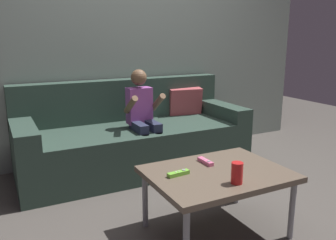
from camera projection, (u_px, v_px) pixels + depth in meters
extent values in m
plane|color=#4C4742|center=(209.00, 211.00, 2.49)|extent=(8.23, 8.23, 0.00)
cube|color=gray|center=(131.00, 32.00, 3.44)|extent=(4.11, 0.05, 2.50)
cube|color=#2D4238|center=(135.00, 148.00, 3.22)|extent=(2.06, 0.80, 0.41)
cube|color=#2D4238|center=(122.00, 99.00, 3.41)|extent=(2.06, 0.16, 0.39)
cube|color=#2D4238|center=(23.00, 132.00, 2.75)|extent=(0.18, 0.80, 0.13)
cube|color=#2D4238|center=(220.00, 110.00, 3.57)|extent=(0.18, 0.80, 0.13)
cube|color=#B24C51|center=(185.00, 101.00, 3.64)|extent=(0.36, 0.20, 0.29)
cylinder|color=#282D47|center=(145.00, 158.00, 2.95)|extent=(0.07, 0.07, 0.41)
cylinder|color=#282D47|center=(159.00, 156.00, 3.00)|extent=(0.07, 0.07, 0.41)
cube|color=#282D47|center=(139.00, 127.00, 3.01)|extent=(0.08, 0.26, 0.08)
cube|color=#282D47|center=(152.00, 126.00, 3.06)|extent=(0.08, 0.26, 0.08)
cube|color=#994C9E|center=(139.00, 106.00, 3.11)|extent=(0.21, 0.12, 0.32)
cylinder|color=brown|center=(131.00, 105.00, 2.94)|extent=(0.05, 0.23, 0.19)
cylinder|color=brown|center=(158.00, 102.00, 3.05)|extent=(0.05, 0.23, 0.19)
sphere|color=brown|center=(139.00, 77.00, 3.05)|extent=(0.14, 0.14, 0.14)
cube|color=brown|center=(217.00, 174.00, 2.13)|extent=(0.83, 0.63, 0.04)
cylinder|color=gray|center=(292.00, 210.00, 2.11)|extent=(0.04, 0.04, 0.37)
cylinder|color=gray|center=(145.00, 200.00, 2.25)|extent=(0.04, 0.04, 0.37)
cylinder|color=gray|center=(237.00, 179.00, 2.57)|extent=(0.04, 0.04, 0.37)
cube|color=#72C638|center=(178.00, 174.00, 2.06)|extent=(0.14, 0.05, 0.02)
cylinder|color=#99999E|center=(184.00, 170.00, 2.08)|extent=(0.02, 0.02, 0.00)
cylinder|color=silver|center=(179.00, 171.00, 2.06)|extent=(0.01, 0.01, 0.00)
cylinder|color=silver|center=(176.00, 172.00, 2.05)|extent=(0.01, 0.01, 0.00)
cube|color=pink|center=(205.00, 161.00, 2.26)|extent=(0.04, 0.14, 0.02)
cylinder|color=#99999E|center=(209.00, 161.00, 2.22)|extent=(0.02, 0.02, 0.00)
cylinder|color=silver|center=(206.00, 160.00, 2.25)|extent=(0.01, 0.01, 0.00)
cylinder|color=silver|center=(204.00, 159.00, 2.27)|extent=(0.01, 0.01, 0.00)
cylinder|color=red|center=(237.00, 173.00, 1.94)|extent=(0.07, 0.07, 0.12)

